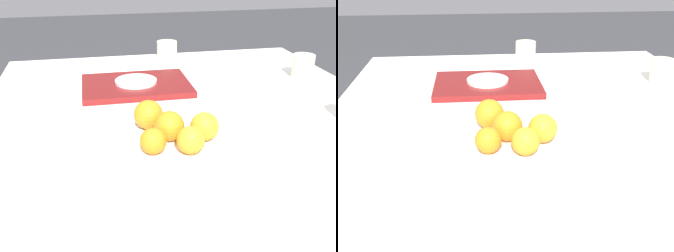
{
  "view_description": "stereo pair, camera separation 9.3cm",
  "coord_description": "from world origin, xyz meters",
  "views": [
    {
      "loc": [
        -0.27,
        -1.14,
        1.17
      ],
      "look_at": [
        -0.1,
        -0.32,
        0.78
      ],
      "focal_mm": 42.0,
      "sensor_mm": 36.0,
      "label": 1
    },
    {
      "loc": [
        -0.18,
        -1.15,
        1.17
      ],
      "look_at": [
        -0.1,
        -0.32,
        0.78
      ],
      "focal_mm": 42.0,
      "sensor_mm": 36.0,
      "label": 2
    }
  ],
  "objects": [
    {
      "name": "table",
      "position": [
        0.0,
        0.0,
        0.36
      ],
      "size": [
        1.19,
        1.03,
        0.73
      ],
      "color": "silver",
      "rests_on": "ground_plane"
    },
    {
      "name": "fruit_platter",
      "position": [
        -0.1,
        -0.32,
        0.74
      ],
      "size": [
        0.26,
        0.26,
        0.02
      ],
      "color": "silver",
      "rests_on": "table"
    },
    {
      "name": "orange_0",
      "position": [
        -0.1,
        -0.32,
        0.78
      ],
      "size": [
        0.07,
        0.07,
        0.07
      ],
      "color": "orange",
      "rests_on": "fruit_platter"
    },
    {
      "name": "orange_1",
      "position": [
        -0.15,
        -0.37,
        0.77
      ],
      "size": [
        0.06,
        0.06,
        0.06
      ],
      "color": "orange",
      "rests_on": "fruit_platter"
    },
    {
      "name": "orange_2",
      "position": [
        -0.07,
        -0.39,
        0.77
      ],
      "size": [
        0.06,
        0.06,
        0.06
      ],
      "color": "orange",
      "rests_on": "fruit_platter"
    },
    {
      "name": "orange_3",
      "position": [
        -0.14,
        -0.24,
        0.78
      ],
      "size": [
        0.07,
        0.07,
        0.07
      ],
      "color": "orange",
      "rests_on": "fruit_platter"
    },
    {
      "name": "orange_4",
      "position": [
        -0.02,
        -0.33,
        0.77
      ],
      "size": [
        0.07,
        0.07,
        0.07
      ],
      "color": "orange",
      "rests_on": "fruit_platter"
    },
    {
      "name": "serving_tray",
      "position": [
        -0.13,
        0.1,
        0.74
      ],
      "size": [
        0.35,
        0.26,
        0.02
      ],
      "color": "maroon",
      "rests_on": "table"
    },
    {
      "name": "side_plate",
      "position": [
        -0.13,
        0.1,
        0.75
      ],
      "size": [
        0.14,
        0.14,
        0.01
      ],
      "color": "silver",
      "rests_on": "serving_tray"
    },
    {
      "name": "cup_0",
      "position": [
        0.47,
        0.09,
        0.77
      ],
      "size": [
        0.08,
        0.08,
        0.08
      ],
      "color": "beige",
      "rests_on": "table"
    },
    {
      "name": "cup_1",
      "position": [
        0.04,
        0.45,
        0.76
      ],
      "size": [
        0.08,
        0.08,
        0.07
      ],
      "color": "beige",
      "rests_on": "table"
    },
    {
      "name": "napkin",
      "position": [
        0.34,
        0.27,
        0.73
      ],
      "size": [
        0.12,
        0.13,
        0.01
      ],
      "color": "silver",
      "rests_on": "table"
    }
  ]
}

